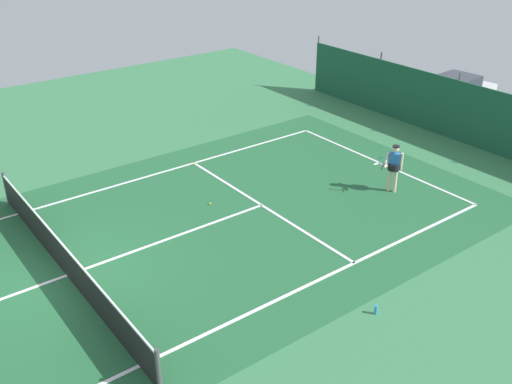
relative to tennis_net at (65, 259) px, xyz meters
name	(u,v)px	position (x,y,z in m)	size (l,w,h in m)	color
ground_plane	(67,276)	(0.00, 0.00, -0.51)	(36.00, 36.00, 0.00)	#387A4C
court_surface	(67,275)	(0.00, 0.00, -0.51)	(11.02, 26.60, 0.01)	#236038
tennis_net	(65,259)	(0.00, 0.00, 0.00)	(10.12, 0.10, 1.10)	black
back_fence	(459,120)	(0.00, 16.56, 0.16)	(16.30, 0.98, 2.70)	#195138
tennis_player	(394,165)	(1.81, 10.47, 0.45)	(0.56, 0.83, 1.64)	beige
tennis_ball_near_player	(210,204)	(-1.05, 5.11, -0.48)	(0.07, 0.07, 0.07)	#CCDB33
tennis_ball_midcourt	(193,164)	(-4.00, 6.31, -0.48)	(0.07, 0.07, 0.07)	#CCDB33
parked_car	(454,95)	(-1.86, 18.70, 0.33)	(2.24, 4.31, 1.68)	silver
water_bottle	(376,310)	(5.92, 5.26, -0.39)	(0.08, 0.08, 0.24)	#338CD8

